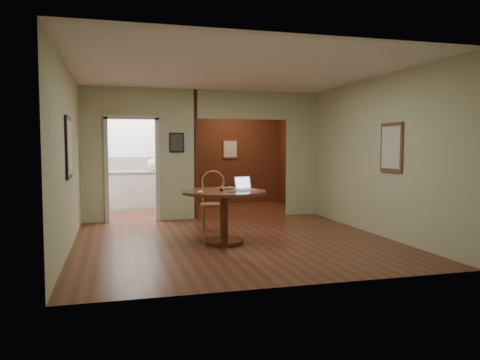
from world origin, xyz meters
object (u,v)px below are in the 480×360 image
object	(u,v)px
open_laptop	(244,186)
closed_laptop	(227,188)
dining_table	(224,204)
chair	(213,198)

from	to	relation	value
open_laptop	closed_laptop	size ratio (longest dim) A/B	1.08
open_laptop	closed_laptop	xyz separation A→B (m)	(-0.22, 0.22, -0.05)
dining_table	chair	bearing A→B (deg)	87.49
closed_laptop	dining_table	bearing A→B (deg)	-143.94
dining_table	chair	xyz separation A→B (m)	(0.05, 1.04, -0.01)
dining_table	open_laptop	bearing A→B (deg)	1.72
closed_laptop	open_laptop	bearing A→B (deg)	-73.63
chair	closed_laptop	xyz separation A→B (m)	(0.06, -0.81, 0.24)
chair	closed_laptop	world-z (taller)	chair
dining_table	open_laptop	distance (m)	0.43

